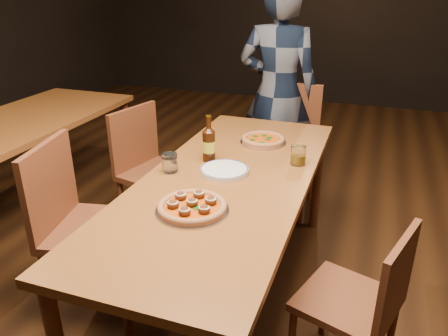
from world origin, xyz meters
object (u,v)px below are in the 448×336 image
(chair_main_e, at_px, (347,300))
(amber_glass, at_px, (298,155))
(water_glass, at_px, (170,163))
(plate_stack, at_px, (224,171))
(diner, at_px, (278,94))
(pizza_meatball, at_px, (192,206))
(chair_main_sw, at_px, (159,173))
(chair_end, at_px, (283,148))
(beer_bottle, at_px, (209,145))
(table_left, at_px, (8,135))
(chair_main_nw, at_px, (96,228))
(pizza_margherita, at_px, (263,140))
(table_main, at_px, (227,190))

(chair_main_e, distance_m, amber_glass, 0.79)
(chair_main_e, distance_m, water_glass, 1.06)
(chair_main_e, xyz_separation_m, water_glass, (-0.95, 0.28, 0.39))
(plate_stack, xyz_separation_m, diner, (-0.03, 1.31, 0.09))
(pizza_meatball, bearing_deg, water_glass, 128.32)
(chair_main_sw, height_order, chair_main_e, chair_main_sw)
(amber_glass, bearing_deg, chair_main_sw, 167.48)
(chair_end, height_order, beer_bottle, beer_bottle)
(table_left, bearing_deg, chair_main_nw, -28.37)
(table_left, relative_size, chair_main_e, 2.44)
(chair_main_e, bearing_deg, water_glass, -88.25)
(chair_main_e, relative_size, water_glass, 8.40)
(chair_end, height_order, plate_stack, chair_end)
(chair_main_sw, bearing_deg, chair_end, -33.75)
(pizza_margherita, distance_m, amber_glass, 0.37)
(pizza_margherita, bearing_deg, table_main, -94.21)
(chair_main_e, xyz_separation_m, amber_glass, (-0.35, 0.60, 0.39))
(chair_main_e, bearing_deg, chair_main_sw, -103.65)
(diner, bearing_deg, table_main, 94.64)
(chair_main_nw, distance_m, beer_bottle, 0.73)
(table_main, bearing_deg, beer_bottle, 134.10)
(chair_end, xyz_separation_m, water_glass, (-0.34, -1.19, 0.31))
(chair_main_sw, relative_size, amber_glass, 9.07)
(plate_stack, relative_size, water_glass, 2.55)
(pizza_margherita, bearing_deg, pizza_meatball, -94.25)
(chair_main_nw, height_order, beer_bottle, beer_bottle)
(chair_main_sw, bearing_deg, beer_bottle, -110.10)
(chair_main_sw, relative_size, beer_bottle, 3.70)
(plate_stack, xyz_separation_m, amber_glass, (0.33, 0.24, 0.04))
(beer_bottle, bearing_deg, pizza_margherita, 61.53)
(table_main, xyz_separation_m, diner, (-0.06, 1.35, 0.17))
(table_left, bearing_deg, plate_stack, -8.68)
(table_left, xyz_separation_m, pizza_margherita, (1.74, 0.25, 0.09))
(table_left, xyz_separation_m, chair_main_nw, (1.09, -0.59, -0.19))
(water_glass, xyz_separation_m, diner, (0.24, 1.39, 0.05))
(table_main, relative_size, amber_glass, 19.63)
(beer_bottle, bearing_deg, diner, 85.02)
(table_main, xyz_separation_m, chair_main_nw, (-0.61, -0.29, -0.19))
(chair_main_nw, xyz_separation_m, chair_main_e, (1.26, -0.02, -0.08))
(chair_main_sw, bearing_deg, water_glass, -132.34)
(water_glass, bearing_deg, plate_stack, 16.30)
(chair_main_sw, bearing_deg, pizza_meatball, -130.70)
(chair_main_nw, bearing_deg, pizza_margherita, -49.73)
(beer_bottle, bearing_deg, pizza_meatball, -76.03)
(table_left, bearing_deg, water_glass, -13.38)
(chair_main_nw, distance_m, plate_stack, 0.72)
(table_main, height_order, chair_main_nw, chair_main_nw)
(chair_main_nw, bearing_deg, beer_bottle, -56.00)
(chair_end, bearing_deg, table_main, -91.56)
(beer_bottle, bearing_deg, chair_main_e, -30.49)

